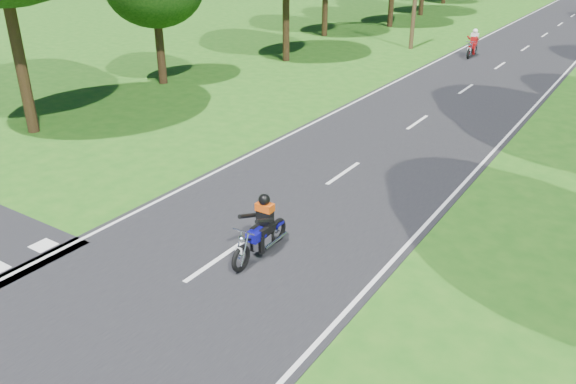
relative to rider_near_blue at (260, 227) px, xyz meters
The scene contains 5 objects.
ground 2.93m from the rider_near_blue, 104.35° to the right, with size 160.00×160.00×0.00m, color #1E5713.
main_road 47.27m from the rider_near_blue, 90.85° to the left, with size 7.00×140.00×0.02m, color black.
road_markings 45.40m from the rider_near_blue, 91.06° to the left, with size 7.40×140.00×0.01m.
rider_near_blue is the anchor object (origin of this frame).
rider_far_red 24.94m from the rider_near_blue, 96.33° to the left, with size 0.63×1.89×1.58m, color #AE0D0E, non-canonical shape.
Camera 1 is at (7.24, -6.02, 6.70)m, focal length 35.00 mm.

